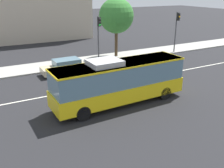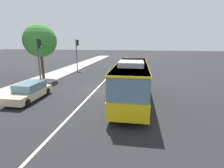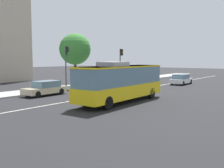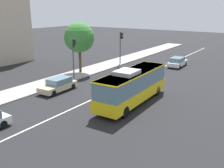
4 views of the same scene
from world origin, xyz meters
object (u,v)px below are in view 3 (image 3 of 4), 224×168
Objects in this scene: transit_bus at (121,81)px; street_tree_kerbside_left at (75,49)px; sedan_white at (181,79)px; traffic_light_mid_block at (67,60)px; traffic_light_near_corner at (121,60)px; sedan_beige at (45,88)px.

transit_bus is 13.94m from street_tree_kerbside_left.
traffic_light_mid_block reaches higher than sedan_white.
transit_bus is 18.17m from sedan_white.
traffic_light_near_corner is at bearing -13.21° from street_tree_kerbside_left.
sedan_beige is (-19.24, 6.49, 0.00)m from sedan_white.
sedan_beige is 15.81m from traffic_light_near_corner.
traffic_light_near_corner is 0.74× the size of street_tree_kerbside_left.
traffic_light_near_corner is 8.14m from street_tree_kerbside_left.
sedan_white is (18.02, 2.10, -1.09)m from transit_bus.
sedan_beige is at bearing 96.86° from transit_bus.
traffic_light_near_corner is (15.48, 1.54, 2.84)m from sedan_beige.
traffic_light_mid_block is (-14.73, 8.10, 2.84)m from sedan_white.
street_tree_kerbside_left is (3.16, 1.76, 1.37)m from traffic_light_mid_block.
sedan_beige is at bearing -156.25° from street_tree_kerbside_left.
traffic_light_mid_block reaches higher than transit_bus.
sedan_white is at bearing -40.44° from street_tree_kerbside_left.
sedan_white is 1.00× the size of sedan_beige.
traffic_light_near_corner is 1.00× the size of traffic_light_mid_block.
street_tree_kerbside_left is at bearing -157.22° from sedan_beige.
traffic_light_near_corner reaches higher than sedan_white.
sedan_beige is 0.87× the size of traffic_light_mid_block.
sedan_beige is 0.65× the size of street_tree_kerbside_left.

